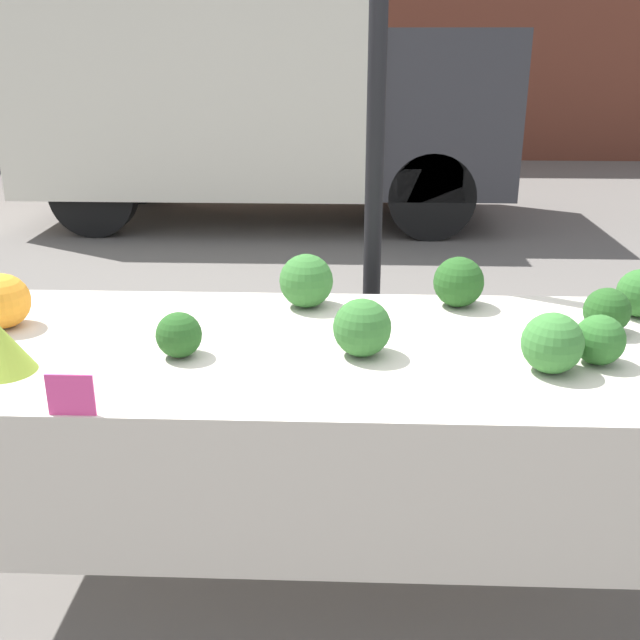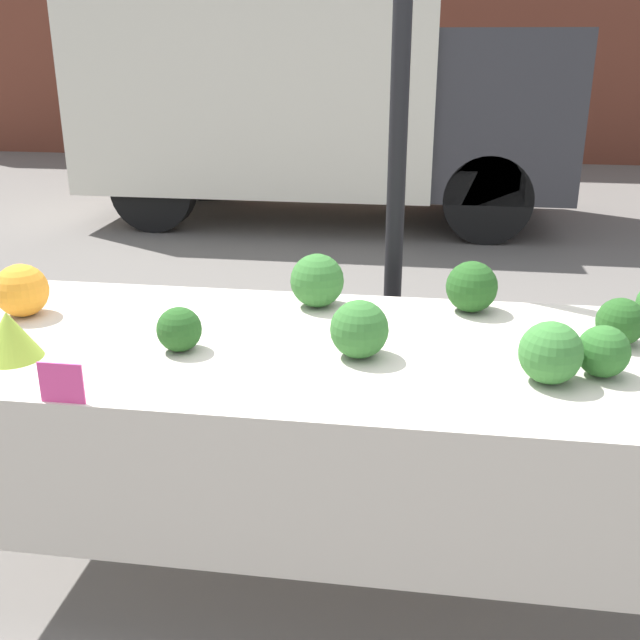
# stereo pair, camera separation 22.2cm
# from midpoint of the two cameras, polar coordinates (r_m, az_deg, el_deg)

# --- Properties ---
(ground_plane) EXTENTS (40.00, 40.00, 0.00)m
(ground_plane) POSITION_cam_midpoint_polar(r_m,az_deg,el_deg) (2.66, 2.51, -18.13)
(ground_plane) COLOR slate
(tent_pole) EXTENTS (0.07, 0.07, 2.27)m
(tent_pole) POSITION_cam_midpoint_polar(r_m,az_deg,el_deg) (2.90, 8.05, 9.96)
(tent_pole) COLOR black
(tent_pole) RESTS_ON ground_plane
(parked_truck) EXTENTS (4.43, 1.85, 2.29)m
(parked_truck) POSITION_cam_midpoint_polar(r_m,az_deg,el_deg) (7.32, 0.18, 17.28)
(parked_truck) COLOR silver
(parked_truck) RESTS_ON ground_plane
(market_table) EXTENTS (2.37, 0.97, 0.80)m
(market_table) POSITION_cam_midpoint_polar(r_m,az_deg,el_deg) (2.22, 2.61, -4.61)
(market_table) COLOR beige
(market_table) RESTS_ON ground_plane
(orange_cauliflower) EXTENTS (0.18, 0.18, 0.18)m
(orange_cauliflower) POSITION_cam_midpoint_polar(r_m,az_deg,el_deg) (2.60, -19.57, 2.10)
(orange_cauliflower) COLOR orange
(orange_cauliflower) RESTS_ON market_table
(romanesco_head) EXTENTS (0.18, 0.18, 0.14)m
(romanesco_head) POSITION_cam_midpoint_polar(r_m,az_deg,el_deg) (2.27, -20.06, -1.14)
(romanesco_head) COLOR #93B238
(romanesco_head) RESTS_ON market_table
(broccoli_head_1) EXTENTS (0.14, 0.14, 0.14)m
(broccoli_head_1) POSITION_cam_midpoint_polar(r_m,az_deg,el_deg) (2.20, 23.52, -2.27)
(broccoli_head_1) COLOR #2D6628
(broccoli_head_1) RESTS_ON market_table
(broccoli_head_3) EXTENTS (0.17, 0.17, 0.17)m
(broccoli_head_3) POSITION_cam_midpoint_polar(r_m,az_deg,el_deg) (2.57, 13.93, 2.43)
(broccoli_head_3) COLOR #23511E
(broccoli_head_3) RESTS_ON market_table
(broccoli_head_4) EXTENTS (0.17, 0.17, 0.17)m
(broccoli_head_4) POSITION_cam_midpoint_polar(r_m,az_deg,el_deg) (2.10, 20.10, -2.42)
(broccoli_head_4) COLOR #387533
(broccoli_head_4) RESTS_ON market_table
(broccoli_head_5) EXTENTS (0.18, 0.18, 0.18)m
(broccoli_head_5) POSITION_cam_midpoint_polar(r_m,az_deg,el_deg) (2.54, 2.28, 2.98)
(broccoli_head_5) COLOR #336B2D
(broccoli_head_5) RESTS_ON market_table
(broccoli_head_6) EXTENTS (0.14, 0.14, 0.14)m
(broccoli_head_6) POSITION_cam_midpoint_polar(r_m,az_deg,el_deg) (2.44, 24.38, -0.17)
(broccoli_head_6) COLOR #23511E
(broccoli_head_6) RESTS_ON market_table
(broccoli_head_7) EXTENTS (0.17, 0.17, 0.17)m
(broccoli_head_7) POSITION_cam_midpoint_polar(r_m,az_deg,el_deg) (2.14, 5.98, -0.76)
(broccoli_head_7) COLOR #336B2D
(broccoli_head_7) RESTS_ON market_table
(broccoli_head_8) EXTENTS (0.13, 0.13, 0.13)m
(broccoli_head_8) POSITION_cam_midpoint_polar(r_m,az_deg,el_deg) (2.20, -7.87, -0.77)
(broccoli_head_8) COLOR #23511E
(broccoli_head_8) RESTS_ON market_table
(price_sign) EXTENTS (0.12, 0.01, 0.11)m
(price_sign) POSITION_cam_midpoint_polar(r_m,az_deg,el_deg) (1.95, -16.08, -4.71)
(price_sign) COLOR #EF4793
(price_sign) RESTS_ON market_table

